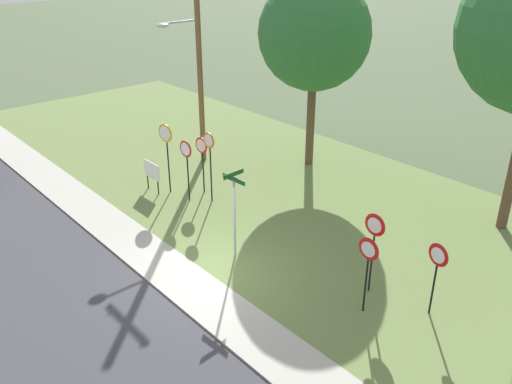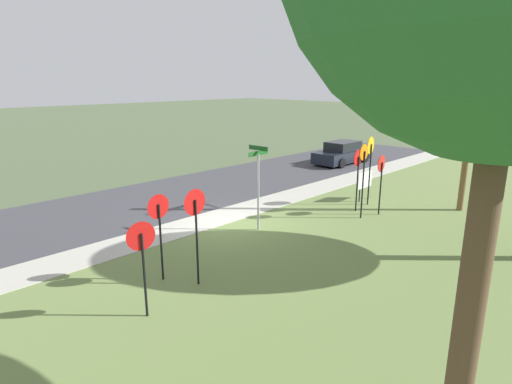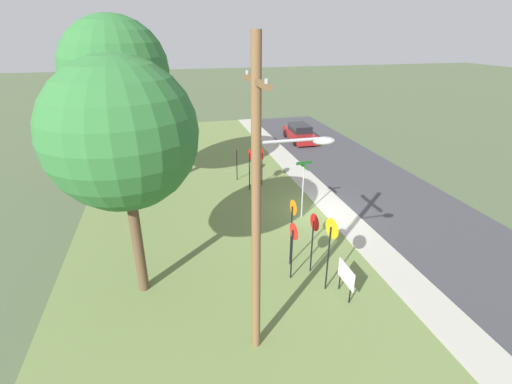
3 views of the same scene
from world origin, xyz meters
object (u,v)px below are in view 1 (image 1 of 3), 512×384
street_name_post (234,207)px  notice_board (152,172)px  stop_sign_near_left (210,154)px  yield_sign_near_right (368,258)px  utility_pole (197,58)px  oak_tree_left (315,34)px  yield_sign_far_left (374,235)px  stop_sign_near_right (202,153)px  stop_sign_far_center (186,158)px  yield_sign_near_left (437,263)px  stop_sign_far_left (166,143)px

street_name_post → notice_board: 6.10m
stop_sign_near_left → yield_sign_near_right: (8.19, -1.00, -0.28)m
utility_pole → oak_tree_left: size_ratio=1.07×
yield_sign_far_left → utility_pole: utility_pole is taller
stop_sign_near_right → yield_sign_near_right: stop_sign_near_right is taller
stop_sign_near_left → stop_sign_near_right: bearing=159.7°
stop_sign_far_center → yield_sign_far_left: 8.36m
yield_sign_near_left → yield_sign_far_left: (-1.75, -0.40, 0.24)m
yield_sign_near_right → utility_pole: size_ratio=0.27×
stop_sign_near_right → oak_tree_left: bearing=76.3°
yield_sign_near_left → oak_tree_left: bearing=160.5°
yield_sign_near_right → street_name_post: street_name_post is taller
notice_board → stop_sign_far_left: bearing=41.2°
yield_sign_near_left → yield_sign_far_left: bearing=-157.4°
stop_sign_near_right → yield_sign_near_left: bearing=-6.3°
yield_sign_near_left → street_name_post: bearing=-150.1°
yield_sign_near_left → utility_pole: bearing=-178.6°
notice_board → oak_tree_left: bearing=72.3°
yield_sign_far_left → utility_pole: size_ratio=0.29×
notice_board → utility_pole: bearing=111.6°
stop_sign_far_left → utility_pole: 4.36m
yield_sign_far_left → street_name_post: 4.36m
stop_sign_near_right → utility_pole: (-2.82, 1.95, 2.99)m
yield_sign_near_left → oak_tree_left: oak_tree_left is taller
stop_sign_near_right → stop_sign_far_center: stop_sign_far_center is taller
stop_sign_far_left → notice_board: 1.43m
stop_sign_near_left → utility_pole: 5.07m
stop_sign_near_left → yield_sign_near_right: bearing=-10.4°
stop_sign_near_right → street_name_post: (4.57, -2.10, 0.09)m
yield_sign_far_left → street_name_post: (-4.01, -1.71, -0.10)m
stop_sign_near_left → yield_sign_near_right: stop_sign_near_left is taller
stop_sign_far_left → oak_tree_left: 7.55m
street_name_post → utility_pole: (-7.38, 4.05, 2.90)m
notice_board → stop_sign_near_right: bearing=45.3°
stop_sign_near_left → street_name_post: bearing=-29.8°
stop_sign_near_right → notice_board: 2.21m
stop_sign_far_left → yield_sign_near_right: 9.99m
yield_sign_near_right → oak_tree_left: (-8.37, 6.67, 4.01)m
oak_tree_left → stop_sign_near_right: bearing=-97.4°
stop_sign_far_center → yield_sign_near_right: size_ratio=1.07×
stop_sign_near_right → stop_sign_far_left: size_ratio=0.82×
yield_sign_far_left → oak_tree_left: oak_tree_left is taller
utility_pole → yield_sign_near_left: bearing=-8.4°
stop_sign_near_left → oak_tree_left: (-0.18, 5.67, 3.73)m
stop_sign_near_right → yield_sign_near_left: stop_sign_near_right is taller
notice_board → stop_sign_far_center: bearing=18.9°
yield_sign_near_left → stop_sign_near_right: bearing=-170.2°
yield_sign_near_right → utility_pole: 12.66m
stop_sign_far_center → oak_tree_left: bearing=81.5°
stop_sign_near_right → yield_sign_near_left: size_ratio=1.06×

